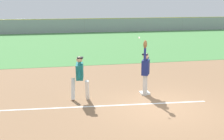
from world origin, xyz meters
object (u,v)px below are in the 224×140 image
Objects in this scene: parked_car_red at (59,24)px; parked_car_silver at (151,23)px; runner at (80,75)px; baseball at (139,38)px; parked_car_green at (8,25)px; first_base at (145,93)px; fielder at (145,68)px; parked_car_black at (107,24)px.

parked_car_red and parked_car_silver have the same top height.
runner is 28.45m from parked_car_red.
runner is 2.70m from baseball.
parked_car_green and parked_car_silver have the same top height.
baseball is (2.31, -0.08, 1.39)m from runner.
first_base is at bearing -113.41° from parked_car_silver.
fielder reaches higher than parked_car_green.
parked_car_green is 12.69m from parked_car_black.
runner is at bearing 30.84° from fielder.
parked_car_black is at bearing 81.88° from baseball.
parked_car_green reaches higher than first_base.
parked_car_silver is at bearing 69.94° from baseball.
runner is (-2.69, -0.22, 0.96)m from first_base.
first_base is 29.07m from parked_car_green.
first_base is 0.09× the size of parked_car_green.
parked_car_green is at bearing -176.50° from parked_car_black.
baseball is at bearing -113.91° from parked_car_silver.
parked_car_red is at bearing 5.59° from parked_car_green.
first_base is at bearing -90.98° from parked_car_red.
baseball reaches higher than parked_car_black.
first_base is at bearing 14.27° from runner.
baseball is 28.51m from parked_car_black.
parked_car_red is at bearing 94.58° from baseball.
parked_car_black is at bearing -9.55° from parked_car_red.
runner is 28.80m from parked_car_black.
runner is (-2.66, -0.12, -0.12)m from fielder.
fielder is at bearing -105.49° from first_base.
parked_car_silver is at bearing 70.44° from first_base.
baseball is 28.66m from parked_car_red.
parked_car_green and parked_car_red have the same top height.
parked_car_silver is (9.73, 27.40, -0.45)m from fielder.
parked_car_red reaches higher than first_base.
baseball reaches higher than fielder.
baseball is 0.02× the size of parked_car_silver.
first_base is 28.98m from parked_car_silver.
parked_car_black is (12.68, 0.26, 0.00)m from parked_car_green.
parked_car_black is (6.33, 28.10, -0.32)m from runner.
runner is 28.55m from parked_car_green.
baseball reaches higher than first_base.
runner reaches higher than parked_car_green.
first_base is 0.22× the size of runner.
first_base is 0.08× the size of parked_car_silver.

